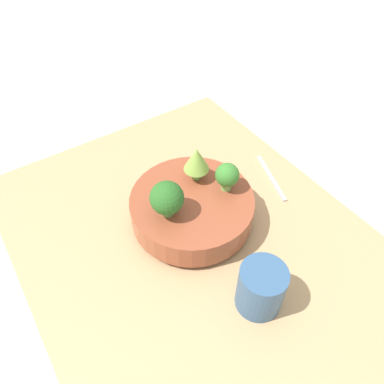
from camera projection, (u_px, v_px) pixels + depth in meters
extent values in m
plane|color=beige|center=(192.00, 245.00, 0.86)|extent=(6.00, 6.00, 0.00)
cube|color=tan|center=(192.00, 240.00, 0.85)|extent=(0.87, 0.71, 0.04)
cylinder|color=brown|center=(192.00, 218.00, 0.86)|extent=(0.12, 0.12, 0.01)
cylinder|color=brown|center=(192.00, 208.00, 0.83)|extent=(0.27, 0.27, 0.06)
cylinder|color=#7AB256|center=(226.00, 185.00, 0.82)|extent=(0.02, 0.02, 0.02)
sphere|color=#387A2D|center=(227.00, 175.00, 0.80)|extent=(0.05, 0.05, 0.05)
cylinder|color=#7AB256|center=(196.00, 173.00, 0.84)|extent=(0.02, 0.02, 0.03)
cone|color=#84AD47|center=(197.00, 159.00, 0.81)|extent=(0.06, 0.06, 0.06)
cylinder|color=#609347|center=(168.00, 210.00, 0.77)|extent=(0.02, 0.02, 0.02)
sphere|color=#286023|center=(167.00, 198.00, 0.75)|extent=(0.07, 0.07, 0.07)
cylinder|color=#33567F|center=(261.00, 288.00, 0.69)|extent=(0.09, 0.09, 0.10)
cube|color=#B2B2B7|center=(271.00, 178.00, 0.96)|extent=(0.16, 0.06, 0.01)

